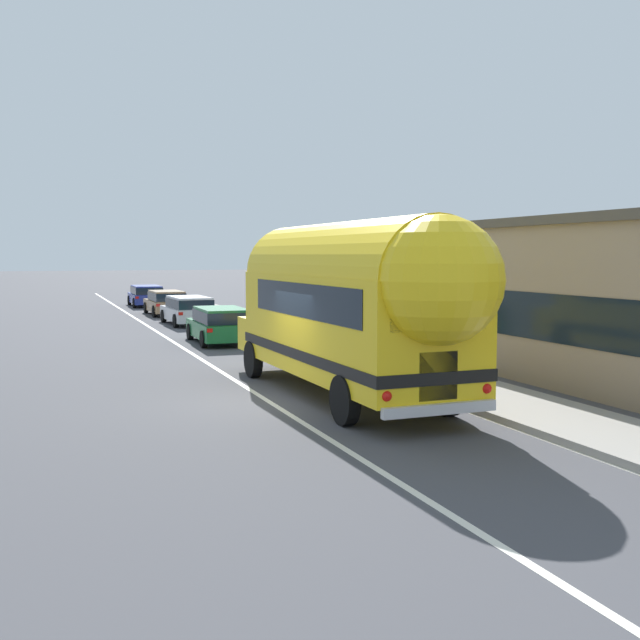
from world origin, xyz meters
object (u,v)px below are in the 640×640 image
car_third (166,301)px  painted_bus (353,301)px  car_fourth (146,294)px  car_second (188,308)px  car_lead (220,323)px

car_third → painted_bus: bearing=-90.1°
car_fourth → car_third: bearing=-89.6°
painted_bus → car_second: bearing=89.8°
car_second → car_fourth: 13.87m
painted_bus → car_fourth: (-0.02, 34.16, -1.51)m
car_second → car_third: (-0.05, 6.25, -0.01)m
car_lead → car_fourth: (0.22, 21.95, 0.00)m
painted_bus → car_lead: size_ratio=2.52×
car_second → car_fourth: same height
car_lead → car_fourth: bearing=89.4°
painted_bus → car_third: (0.03, 26.53, -1.52)m
painted_bus → car_second: size_ratio=2.43×
car_lead → car_third: size_ratio=0.96×
painted_bus → car_lead: bearing=91.1°
painted_bus → car_second: 20.34m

